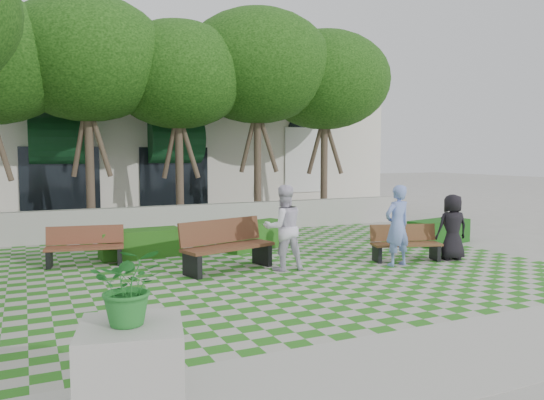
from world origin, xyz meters
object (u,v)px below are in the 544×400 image
hedge_midleft (141,243)px  bench_east (405,244)px  bench_west (85,247)px  hedge_midright (255,235)px  person_dark (452,227)px  bench_mid (226,246)px  planter_front (131,352)px  person_blue (397,226)px  hedge_east (439,232)px  person_white (283,228)px

hedge_midleft → bench_east: bearing=-29.3°
bench_west → hedge_midright: (4.22, 0.34, -0.07)m
hedge_midright → person_dark: size_ratio=1.28×
bench_east → hedge_midleft: (-5.43, 3.04, -0.07)m
bench_mid → hedge_midleft: (-1.35, 2.24, -0.19)m
bench_mid → bench_west: bearing=130.5°
planter_front → bench_west: bearing=87.4°
person_blue → person_dark: person_blue is taller
hedge_midright → hedge_east: bearing=-16.0°
bench_east → person_white: bearing=-169.5°
bench_west → hedge_midright: 4.23m
bench_east → person_dark: bearing=-4.0°
bench_west → person_blue: bearing=-15.4°
bench_mid → hedge_midright: bench_mid is taller
hedge_midleft → person_white: 3.71m
bench_mid → planter_front: (-2.99, -5.62, 0.15)m
hedge_midleft → planter_front: size_ratio=1.15×
bench_east → planter_front: planter_front is taller
bench_west → hedge_midleft: bench_west is taller
hedge_midright → planter_front: planter_front is taller
planter_front → person_white: person_white is taller
hedge_east → hedge_midleft: 7.97m
hedge_midright → person_white: (-0.46, -2.60, 0.56)m
bench_mid → person_dark: (5.11, -1.19, 0.25)m
bench_east → person_white: person_white is taller
hedge_midleft → person_blue: 5.99m
hedge_midright → hedge_midleft: 2.92m
person_white → bench_east: bearing=179.3°
bench_mid → person_white: size_ratio=1.18×
person_blue → hedge_east: bearing=-152.7°
hedge_east → person_blue: (-2.92, -1.88, 0.57)m
hedge_midleft → person_white: (2.46, -2.72, 0.58)m
planter_front → person_blue: size_ratio=0.91×
hedge_east → person_blue: size_ratio=1.03×
person_dark → person_white: bearing=2.1°
bench_west → planter_front: size_ratio=1.05×
bench_west → person_dark: (7.77, -2.96, 0.35)m
bench_mid → hedge_midright: bearing=37.8°
hedge_east → person_white: 5.52m
hedge_east → hedge_midleft: hedge_midleft is taller
bench_east → hedge_midleft: bearing=167.3°
bench_west → hedge_midright: bench_west is taller
bench_west → hedge_east: (9.12, -1.07, -0.09)m
hedge_midleft → person_dark: bearing=-28.0°
hedge_midright → person_dark: bearing=-43.0°
person_dark → hedge_east: bearing=-113.4°
person_blue → planter_front: bearing=28.8°
person_blue → hedge_midleft: bearing=-40.3°
planter_front → person_blue: 7.91m
bench_east → hedge_east: 2.83m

